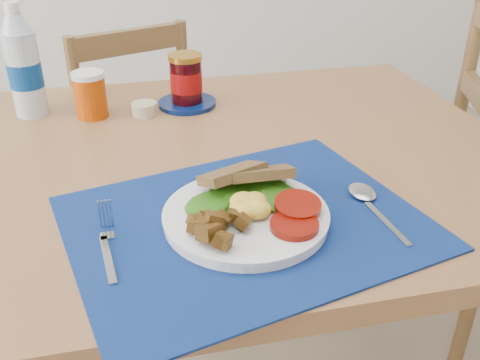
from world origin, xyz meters
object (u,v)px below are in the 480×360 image
(juice_glass, at_px, (90,96))
(jam_on_saucer, at_px, (186,83))
(water_bottle, at_px, (24,67))
(chair_far, at_px, (125,124))
(breakfast_plate, at_px, (243,213))

(juice_glass, relative_size, jam_on_saucer, 0.71)
(juice_glass, height_order, jam_on_saucer, jam_on_saucer)
(water_bottle, xyz_separation_m, jam_on_saucer, (0.34, -0.02, -0.05))
(chair_far, xyz_separation_m, water_bottle, (-0.19, -0.41, 0.32))
(chair_far, relative_size, jam_on_saucer, 7.78)
(breakfast_plate, relative_size, water_bottle, 1.02)
(water_bottle, bearing_deg, juice_glass, -18.73)
(juice_glass, xyz_separation_m, jam_on_saucer, (0.21, 0.02, 0.01))
(breakfast_plate, distance_m, jam_on_saucer, 0.51)
(jam_on_saucer, bearing_deg, water_bottle, 175.99)
(breakfast_plate, bearing_deg, jam_on_saucer, 78.56)
(chair_far, xyz_separation_m, juice_glass, (-0.06, -0.46, 0.26))
(breakfast_plate, height_order, jam_on_saucer, jam_on_saucer)
(breakfast_plate, xyz_separation_m, juice_glass, (-0.23, 0.49, 0.03))
(juice_glass, bearing_deg, water_bottle, 161.27)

